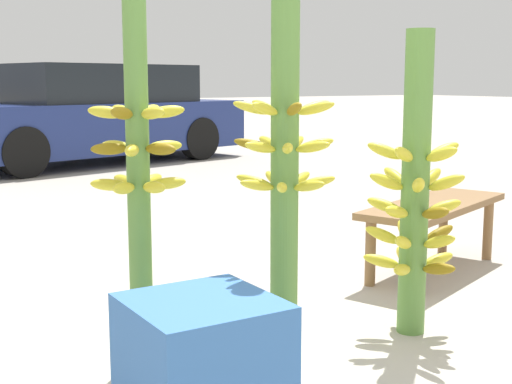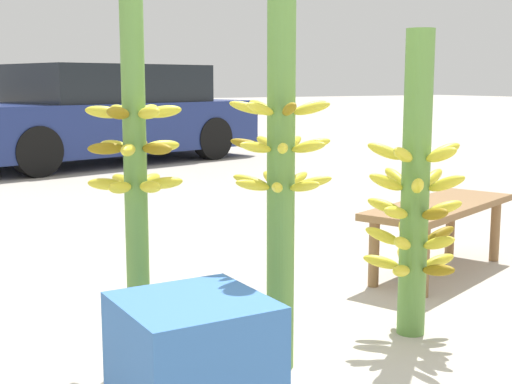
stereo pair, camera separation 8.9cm
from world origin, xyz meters
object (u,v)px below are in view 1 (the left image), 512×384
object	(u,v)px
banana_stalk_center	(285,181)
market_bench	(434,213)
produce_crate	(203,368)
parked_car	(88,116)
banana_stalk_left	(138,161)
banana_stalk_right	(415,193)

from	to	relation	value
banana_stalk_center	market_bench	xyz separation A→B (m)	(1.58, 0.73, -0.40)
produce_crate	market_bench	bearing A→B (deg)	26.52
banana_stalk_center	parked_car	distance (m)	7.65
market_bench	produce_crate	distance (m)	2.36
banana_stalk_center	parked_car	xyz separation A→B (m)	(1.72, 7.45, -0.10)
banana_stalk_left	banana_stalk_center	size ratio (longest dim) A/B	1.13
banana_stalk_left	banana_stalk_center	distance (m)	0.58
banana_stalk_center	parked_car	world-z (taller)	banana_stalk_center
banana_stalk_left	produce_crate	size ratio (longest dim) A/B	3.57
banana_stalk_left	banana_stalk_center	world-z (taller)	banana_stalk_left
banana_stalk_center	produce_crate	bearing A→B (deg)	-148.67
market_bench	parked_car	xyz separation A→B (m)	(0.14, 6.72, 0.30)
produce_crate	parked_car	bearing A→B (deg)	73.82
banana_stalk_right	banana_stalk_left	bearing A→B (deg)	165.78
banana_stalk_center	produce_crate	xyz separation A→B (m)	(-0.54, -0.33, -0.53)
banana_stalk_center	parked_car	bearing A→B (deg)	76.99
parked_car	produce_crate	distance (m)	8.11
banana_stalk_left	market_bench	bearing A→B (deg)	11.03
banana_stalk_right	parked_car	distance (m)	7.49
banana_stalk_center	market_bench	bearing A→B (deg)	24.79
banana_stalk_right	produce_crate	bearing A→B (deg)	-164.34
banana_stalk_left	parked_car	bearing A→B (deg)	72.89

